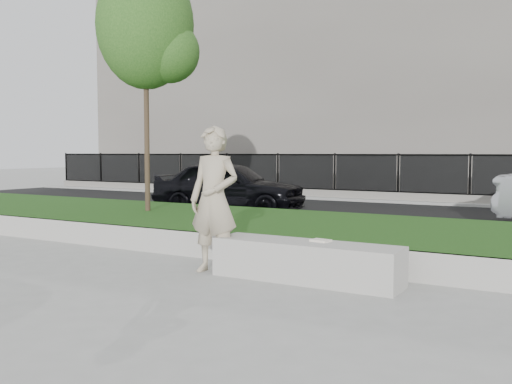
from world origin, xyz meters
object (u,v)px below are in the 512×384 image
Objects in this scene: stone_bench at (306,261)px; car_dark at (229,186)px; young_tree at (149,30)px; book at (321,241)px; man at (214,200)px.

car_dark is at bearing 129.86° from stone_bench.
book is at bearing -27.70° from young_tree.
man is 0.49× the size of car_dark.
man is (-1.31, -0.15, 0.75)m from stone_bench.
book is 6.88m from young_tree.
car_dark is (-5.38, 6.13, 0.22)m from book.
young_tree is 1.28× the size of car_dark.
man is at bearing -157.54° from car_dark.
book is 0.06× the size of car_dark.
man is 1.57m from book.
stone_bench is at bearing -131.99° from book.
man is 7.51m from car_dark.
book is at bearing 38.87° from stone_bench.
car_dark is at bearing 140.39° from book.
man is at bearing -173.49° from stone_bench.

